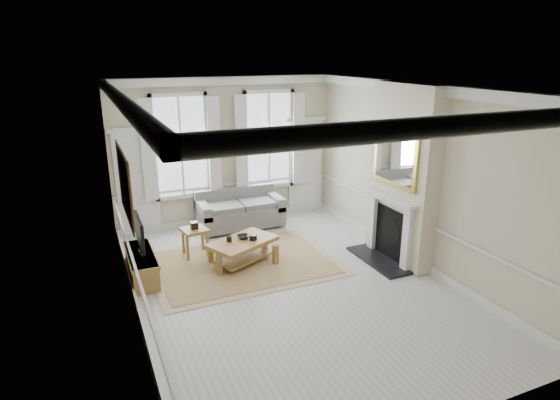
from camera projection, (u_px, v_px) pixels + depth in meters
name	position (u px, v px, depth m)	size (l,w,h in m)	color
floor	(290.00, 285.00, 8.23)	(7.20, 7.20, 0.00)	#B7B5AD
ceiling	(291.00, 87.00, 7.20)	(7.20, 7.20, 0.00)	white
back_wall	(226.00, 152.00, 10.86)	(5.20, 5.20, 0.00)	beige
left_wall	(126.00, 213.00, 6.73)	(7.20, 7.20, 0.00)	beige
right_wall	(417.00, 177.00, 8.69)	(7.20, 7.20, 0.00)	beige
window_left	(181.00, 147.00, 10.36)	(1.26, 0.20, 2.20)	#B2BCC6
window_right	(269.00, 140.00, 11.15)	(1.26, 0.20, 2.20)	#B2BCC6
door_left	(137.00, 184.00, 10.22)	(0.90, 0.08, 2.30)	silver
door_right	(305.00, 167.00, 11.77)	(0.90, 0.08, 2.30)	silver
painting	(125.00, 184.00, 6.90)	(0.05, 1.66, 1.06)	#BC7420
chimney_breast	(403.00, 175.00, 8.80)	(0.35, 1.70, 3.38)	beige
hearth	(378.00, 260.00, 9.15)	(0.55, 1.50, 0.05)	black
fireplace	(389.00, 225.00, 9.01)	(0.21, 1.45, 1.33)	silver
mirror	(395.00, 158.00, 8.62)	(0.06, 1.26, 1.06)	gold
sofa	(239.00, 211.00, 10.88)	(1.93, 0.94, 0.88)	slate
side_table	(195.00, 234.00, 9.27)	(0.54, 0.54, 0.58)	olive
rug	(243.00, 263.00, 9.06)	(3.50, 2.60, 0.02)	#A58255
coffee_table	(243.00, 244.00, 8.95)	(1.48, 1.22, 0.48)	olive
ceramic_pot_a	(229.00, 239.00, 8.85)	(0.10, 0.10, 0.10)	black
ceramic_pot_b	(253.00, 237.00, 8.94)	(0.14, 0.14, 0.10)	black
bowl	(243.00, 237.00, 9.02)	(0.24, 0.24, 0.06)	black
tv_stand	(142.00, 266.00, 8.41)	(0.44, 1.36, 0.49)	olive
tv	(140.00, 233.00, 8.22)	(0.08, 0.90, 0.68)	black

